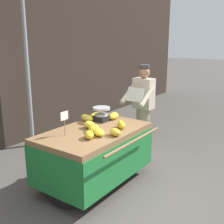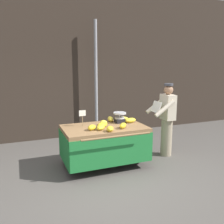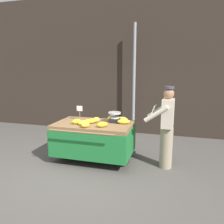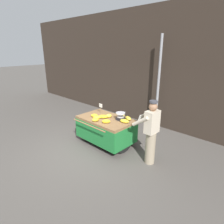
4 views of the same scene
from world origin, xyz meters
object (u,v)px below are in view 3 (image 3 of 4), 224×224
price_sign (80,110)px  banana_bunch_1 (84,123)px  banana_bunch_5 (96,120)px  banana_bunch_0 (85,125)px  banana_bunch_7 (111,118)px  vendor_person (166,127)px  banana_cart (94,133)px  banana_bunch_6 (77,122)px  street_pole (134,82)px  banana_bunch_4 (124,122)px  banana_bunch_2 (123,119)px  weighing_scale (115,117)px  banana_bunch_3 (90,121)px  banana_bunch_8 (102,124)px

price_sign → banana_bunch_1: 0.52m
banana_bunch_5 → banana_bunch_0: bearing=-95.5°
banana_bunch_7 → vendor_person: vendor_person is taller
banana_cart → banana_bunch_6: banana_bunch_6 is taller
street_pole → banana_bunch_4: 2.13m
street_pole → banana_bunch_0: bearing=-102.2°
banana_bunch_2 → banana_bunch_6: 1.06m
weighing_scale → banana_bunch_3: weighing_scale is taller
weighing_scale → banana_bunch_2: (0.14, 0.19, -0.07)m
banana_bunch_2 → banana_bunch_4: bearing=-72.7°
vendor_person → banana_bunch_8: bearing=-165.0°
banana_bunch_1 → banana_bunch_6: (-0.17, 0.03, 0.01)m
banana_bunch_3 → street_pole: bearing=75.1°
banana_bunch_6 → banana_bunch_0: bearing=-36.4°
banana_bunch_7 → banana_bunch_0: bearing=-112.1°
banana_bunch_1 → banana_bunch_8: bearing=-8.8°
banana_bunch_2 → banana_bunch_8: 0.71m
banana_bunch_6 → vendor_person: vendor_person is taller
banana_bunch_3 → vendor_person: size_ratio=0.17×
banana_bunch_1 → banana_bunch_5: (0.17, 0.32, 0.01)m
banana_cart → banana_bunch_5: banana_bunch_5 is taller
street_pole → price_sign: size_ratio=9.90×
street_pole → banana_bunch_6: bearing=-110.2°
banana_bunch_6 → street_pole: bearing=69.8°
banana_bunch_1 → banana_bunch_3: banana_bunch_3 is taller
banana_bunch_0 → banana_bunch_3: bearing=94.9°
banana_bunch_1 → banana_bunch_7: size_ratio=0.94×
banana_bunch_1 → banana_bunch_8: (0.45, -0.07, 0.01)m
banana_bunch_1 → banana_bunch_3: (0.09, 0.17, 0.00)m
banana_bunch_3 → banana_bunch_1: bearing=-119.2°
weighing_scale → banana_bunch_3: size_ratio=0.94×
banana_bunch_3 → banana_bunch_8: size_ratio=1.23×
banana_bunch_5 → street_pole: bearing=76.1°
banana_bunch_2 → banana_bunch_8: size_ratio=1.16×
banana_bunch_1 → banana_bunch_4: bearing=21.8°
street_pole → banana_bunch_4: size_ratio=12.22×
street_pole → banana_bunch_2: bearing=-88.0°
banana_cart → banana_bunch_3: banana_bunch_3 is taller
banana_bunch_4 → banana_bunch_8: size_ratio=1.14×
banana_bunch_7 → price_sign: bearing=-164.0°
banana_bunch_6 → banana_bunch_4: bearing=16.5°
banana_bunch_2 → banana_bunch_1: bearing=-141.0°
banana_bunch_2 → vendor_person: bearing=-17.6°
price_sign → banana_bunch_7: (0.70, 0.20, -0.19)m
price_sign → banana_bunch_7: price_sign is taller
street_pole → banana_bunch_3: size_ratio=11.35×
banana_bunch_5 → banana_bunch_6: bearing=-140.7°
price_sign → vendor_person: bearing=-3.6°
banana_bunch_7 → street_pole: bearing=82.6°
banana_bunch_7 → banana_bunch_5: bearing=-133.8°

